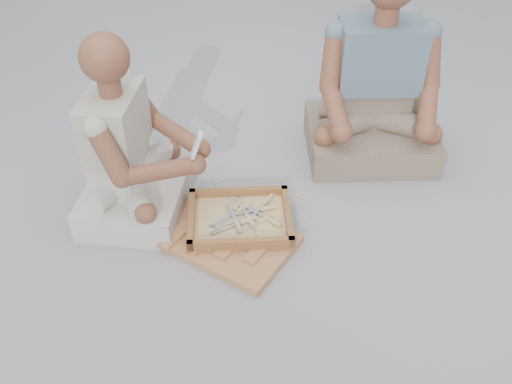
% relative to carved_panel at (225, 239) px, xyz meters
% --- Properties ---
extents(ground, '(60.00, 60.00, 0.00)m').
position_rel_carved_panel_xyz_m(ground, '(0.17, -0.06, -0.02)').
color(ground, '#9FA0A5').
rests_on(ground, ground).
extents(carved_panel, '(0.68, 0.57, 0.04)m').
position_rel_carved_panel_xyz_m(carved_panel, '(0.00, 0.00, 0.00)').
color(carved_panel, '#965A3A').
rests_on(carved_panel, ground).
extents(tool_tray, '(0.55, 0.48, 0.06)m').
position_rel_carved_panel_xyz_m(tool_tray, '(0.04, 0.10, 0.04)').
color(tool_tray, brown).
rests_on(tool_tray, carved_panel).
extents(chisel_0, '(0.08, 0.22, 0.02)m').
position_rel_carved_panel_xyz_m(chisel_0, '(0.00, 0.16, 0.05)').
color(chisel_0, silver).
rests_on(chisel_0, tool_tray).
extents(chisel_1, '(0.20, 0.12, 0.02)m').
position_rel_carved_panel_xyz_m(chisel_1, '(0.18, 0.11, 0.05)').
color(chisel_1, silver).
rests_on(chisel_1, tool_tray).
extents(chisel_2, '(0.17, 0.17, 0.02)m').
position_rel_carved_panel_xyz_m(chisel_2, '(0.15, 0.02, 0.04)').
color(chisel_2, silver).
rests_on(chisel_2, tool_tray).
extents(chisel_3, '(0.18, 0.16, 0.02)m').
position_rel_carved_panel_xyz_m(chisel_3, '(0.07, 0.08, 0.05)').
color(chisel_3, silver).
rests_on(chisel_3, tool_tray).
extents(chisel_4, '(0.09, 0.21, 0.02)m').
position_rel_carved_panel_xyz_m(chisel_4, '(0.14, 0.23, 0.06)').
color(chisel_4, silver).
rests_on(chisel_4, tool_tray).
extents(chisel_5, '(0.13, 0.20, 0.02)m').
position_rel_carved_panel_xyz_m(chisel_5, '(0.04, 0.06, 0.06)').
color(chisel_5, silver).
rests_on(chisel_5, tool_tray).
extents(chisel_6, '(0.20, 0.12, 0.02)m').
position_rel_carved_panel_xyz_m(chisel_6, '(0.13, 0.18, 0.05)').
color(chisel_6, silver).
rests_on(chisel_6, tool_tray).
extents(chisel_7, '(0.10, 0.21, 0.02)m').
position_rel_carved_panel_xyz_m(chisel_7, '(0.14, 0.26, 0.04)').
color(chisel_7, silver).
rests_on(chisel_7, tool_tray).
extents(chisel_8, '(0.14, 0.19, 0.02)m').
position_rel_carved_panel_xyz_m(chisel_8, '(0.03, 0.16, 0.05)').
color(chisel_8, silver).
rests_on(chisel_8, tool_tray).
extents(chisel_9, '(0.15, 0.18, 0.02)m').
position_rel_carved_panel_xyz_m(chisel_9, '(0.14, 0.10, 0.04)').
color(chisel_9, silver).
rests_on(chisel_9, tool_tray).
extents(chisel_10, '(0.20, 0.12, 0.02)m').
position_rel_carved_panel_xyz_m(chisel_10, '(0.06, 0.09, 0.05)').
color(chisel_10, silver).
rests_on(chisel_10, tool_tray).
extents(chisel_11, '(0.14, 0.19, 0.02)m').
position_rel_carved_panel_xyz_m(chisel_11, '(0.08, 0.10, 0.06)').
color(chisel_11, silver).
rests_on(chisel_11, tool_tray).
extents(wood_chip_0, '(0.02, 0.02, 0.00)m').
position_rel_carved_panel_xyz_m(wood_chip_0, '(0.15, 0.13, -0.02)').
color(wood_chip_0, '#D3B57C').
rests_on(wood_chip_0, ground).
extents(wood_chip_1, '(0.02, 0.02, 0.00)m').
position_rel_carved_panel_xyz_m(wood_chip_1, '(0.26, 0.39, -0.02)').
color(wood_chip_1, '#D3B57C').
rests_on(wood_chip_1, ground).
extents(wood_chip_2, '(0.02, 0.02, 0.00)m').
position_rel_carved_panel_xyz_m(wood_chip_2, '(-0.27, 0.08, -0.02)').
color(wood_chip_2, '#D3B57C').
rests_on(wood_chip_2, ground).
extents(wood_chip_3, '(0.02, 0.02, 0.00)m').
position_rel_carved_panel_xyz_m(wood_chip_3, '(-0.28, -0.07, -0.02)').
color(wood_chip_3, '#D3B57C').
rests_on(wood_chip_3, ground).
extents(wood_chip_4, '(0.02, 0.02, 0.00)m').
position_rel_carved_panel_xyz_m(wood_chip_4, '(-0.16, 0.40, -0.02)').
color(wood_chip_4, '#D3B57C').
rests_on(wood_chip_4, ground).
extents(wood_chip_5, '(0.02, 0.02, 0.00)m').
position_rel_carved_panel_xyz_m(wood_chip_5, '(0.35, 0.28, -0.02)').
color(wood_chip_5, '#D3B57C').
rests_on(wood_chip_5, ground).
extents(wood_chip_6, '(0.02, 0.02, 0.00)m').
position_rel_carved_panel_xyz_m(wood_chip_6, '(0.17, 0.50, -0.02)').
color(wood_chip_6, '#D3B57C').
rests_on(wood_chip_6, ground).
extents(wood_chip_7, '(0.02, 0.02, 0.00)m').
position_rel_carved_panel_xyz_m(wood_chip_7, '(0.32, 0.23, -0.02)').
color(wood_chip_7, '#D3B57C').
rests_on(wood_chip_7, ground).
extents(wood_chip_8, '(0.02, 0.02, 0.00)m').
position_rel_carved_panel_xyz_m(wood_chip_8, '(0.07, 0.07, -0.02)').
color(wood_chip_8, '#D3B57C').
rests_on(wood_chip_8, ground).
extents(wood_chip_9, '(0.02, 0.02, 0.00)m').
position_rel_carved_panel_xyz_m(wood_chip_9, '(-0.26, 0.10, -0.02)').
color(wood_chip_9, '#D3B57C').
rests_on(wood_chip_9, ground).
extents(wood_chip_10, '(0.02, 0.02, 0.00)m').
position_rel_carved_panel_xyz_m(wood_chip_10, '(-0.05, 0.16, -0.02)').
color(wood_chip_10, '#D3B57C').
rests_on(wood_chip_10, ground).
extents(wood_chip_11, '(0.02, 0.02, 0.00)m').
position_rel_carved_panel_xyz_m(wood_chip_11, '(0.10, 0.01, -0.02)').
color(wood_chip_11, '#D3B57C').
rests_on(wood_chip_11, ground).
extents(wood_chip_12, '(0.02, 0.02, 0.00)m').
position_rel_carved_panel_xyz_m(wood_chip_12, '(-0.27, -0.10, -0.02)').
color(wood_chip_12, '#D3B57C').
rests_on(wood_chip_12, ground).
extents(craftsman, '(0.61, 0.61, 0.88)m').
position_rel_carved_panel_xyz_m(craftsman, '(-0.47, 0.15, 0.28)').
color(craftsman, beige).
rests_on(craftsman, ground).
extents(companion, '(0.76, 0.67, 1.02)m').
position_rel_carved_panel_xyz_m(companion, '(0.57, 0.86, 0.32)').
color(companion, gray).
rests_on(companion, ground).
extents(mobile_phone, '(0.07, 0.06, 0.12)m').
position_rel_carved_panel_xyz_m(mobile_phone, '(-0.15, 0.12, 0.41)').
color(mobile_phone, silver).
rests_on(mobile_phone, craftsman).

